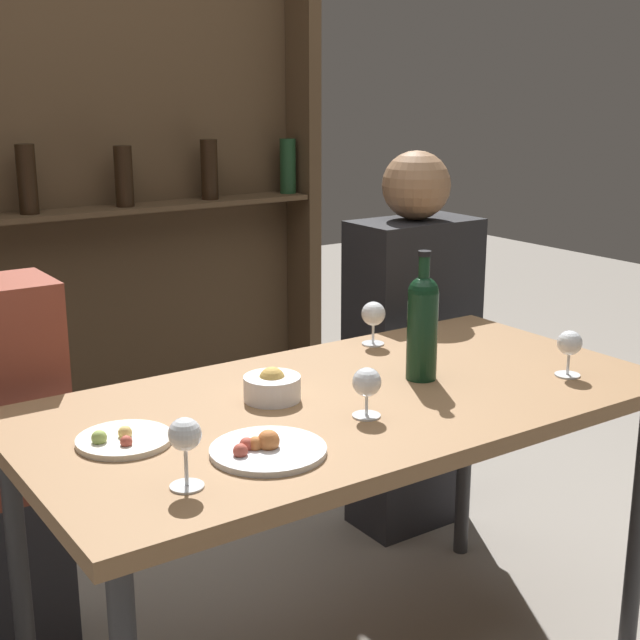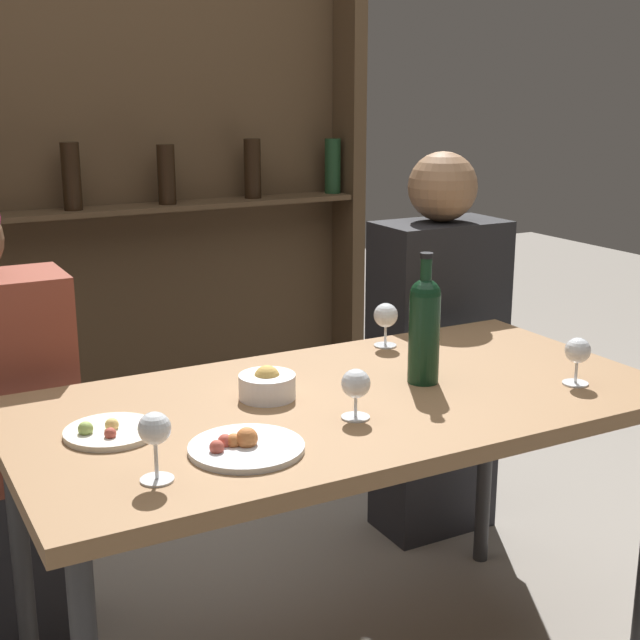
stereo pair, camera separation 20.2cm
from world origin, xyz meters
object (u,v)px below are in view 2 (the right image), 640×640
Objects in this scene: wine_bottle at (424,325)px; wine_glass_0 at (155,432)px; snack_bowl at (267,385)px; wine_glass_3 at (578,353)px; seated_person_right at (437,358)px; food_plate_1 at (110,431)px; wine_glass_2 at (356,386)px; food_plate_0 at (245,446)px; wine_glass_1 at (386,317)px.

wine_bottle is 0.75m from wine_glass_0.
wine_glass_0 is 0.46m from snack_bowl.
seated_person_right is at bearing 78.54° from wine_glass_3.
wine_bottle reaches higher than food_plate_1.
wine_bottle is at bearing 26.50° from wine_glass_2.
wine_glass_3 is at bearing 2.09° from wine_glass_0.
food_plate_1 is (-0.20, 0.20, -0.00)m from food_plate_0.
wine_glass_0 is at bearing -140.19° from snack_bowl.
seated_person_right reaches higher than wine_glass_3.
wine_glass_3 is 0.80m from seated_person_right.
seated_person_right reaches higher than wine_glass_2.
food_plate_0 is at bearing -161.64° from wine_bottle.
wine_glass_2 is 0.85× the size of snack_bowl.
wine_bottle is 2.75× the size of wine_glass_3.
seated_person_right reaches higher than wine_bottle.
snack_bowl is (-0.44, -0.21, -0.05)m from wine_glass_1.
seated_person_right is at bearing 51.18° from wine_bottle.
food_plate_1 is at bearing 178.04° from wine_bottle.
food_plate_0 is at bearing -170.07° from wine_glass_2.
food_plate_1 is at bearing -162.17° from wine_glass_1.
wine_glass_1 is (0.79, 0.51, -0.01)m from wine_glass_0.
wine_bottle is 2.62× the size of wine_glass_1.
wine_glass_1 is at bearing 17.83° from food_plate_1.
food_plate_1 is 1.48× the size of snack_bowl.
wine_glass_3 reaches higher than food_plate_0.
wine_glass_1 reaches higher than wine_glass_3.
snack_bowl is (-0.36, 0.07, -0.11)m from wine_bottle.
wine_glass_0 is 0.26m from food_plate_1.
wine_glass_1 is 0.76m from food_plate_0.
wine_glass_0 is at bearing -166.17° from food_plate_0.
wine_glass_2 reaches higher than snack_bowl.
wine_glass_3 is 0.09× the size of seated_person_right.
food_plate_0 is 0.18× the size of seated_person_right.
wine_glass_2 is at bearing 174.20° from wine_glass_3.
food_plate_0 is at bearing -143.04° from seated_person_right.
seated_person_right is at bearing 36.66° from wine_glass_1.
seated_person_right reaches higher than food_plate_0.
food_plate_0 is at bearing 13.83° from wine_glass_0.
food_plate_1 is (-0.47, 0.15, -0.06)m from wine_glass_2.
food_plate_0 is (-0.61, -0.46, -0.07)m from wine_glass_1.
food_plate_0 is (-0.53, -0.17, -0.13)m from wine_bottle.
wine_glass_2 is at bearing 9.93° from food_plate_0.
wine_glass_3 is at bearing -101.46° from seated_person_right.
wine_glass_1 reaches higher than food_plate_1.
wine_glass_2 is at bearing -153.50° from wine_bottle.
wine_glass_2 is 1.01m from seated_person_right.
wine_glass_1 is at bearing 50.87° from wine_glass_2.
wine_glass_0 is 0.94m from wine_glass_1.
wine_bottle reaches higher than wine_glass_1.
wine_glass_3 is at bearing -31.42° from wine_bottle.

